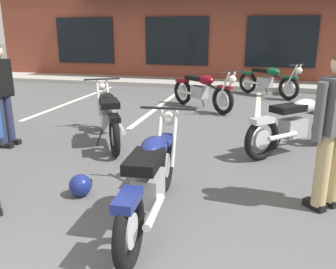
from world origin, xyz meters
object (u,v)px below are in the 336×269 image
Objects in this scene: motorcycle_orange_scrambler at (109,116)px; person_by_back_row at (335,122)px; motorcycle_black_cruiser at (268,80)px; motorcycle_green_cafe_racer at (202,90)px; motorcycle_silver_naked at (298,123)px; motorcycle_foreground_classic at (151,177)px; person_in_shorts_foreground at (0,88)px; helmet_on_pavement at (80,185)px.

person_by_back_row reaches higher than motorcycle_orange_scrambler.
motorcycle_green_cafe_racer is at bearing -125.75° from motorcycle_black_cruiser.
motorcycle_orange_scrambler is (-3.02, -0.26, 0.00)m from motorcycle_silver_naked.
motorcycle_foreground_classic is 5.32m from motorcycle_green_cafe_racer.
motorcycle_foreground_classic is 1.92m from person_by_back_row.
person_by_back_row is at bearing -12.06° from person_in_shorts_foreground.
motorcycle_black_cruiser is 4.92m from motorcycle_silver_naked.
motorcycle_silver_naked is at bearing 10.58° from person_in_shorts_foreground.
motorcycle_orange_scrambler is at bearing -175.18° from motorcycle_silver_naked.
motorcycle_foreground_classic and motorcycle_orange_scrambler have the same top height.
motorcycle_orange_scrambler is 1.13× the size of person_by_back_row.
motorcycle_green_cafe_racer is 1.05× the size of person_by_back_row.
motorcycle_orange_scrambler is at bearing -110.13° from motorcycle_green_cafe_racer.
helmet_on_pavement is at bearing -34.02° from person_in_shorts_foreground.
motorcycle_green_cafe_racer is at bearing 124.92° from motorcycle_silver_naked.
motorcycle_foreground_classic reaches higher than helmet_on_pavement.
person_in_shorts_foreground reaches higher than motorcycle_foreground_classic.
person_by_back_row is at bearing 22.05° from motorcycle_foreground_classic.
motorcycle_black_cruiser and motorcycle_green_cafe_racer have the same top height.
motorcycle_green_cafe_racer is 5.04m from helmet_on_pavement.
motorcycle_green_cafe_racer is 6.75× the size of helmet_on_pavement.
person_by_back_row is (2.06, -4.62, 0.49)m from motorcycle_green_cafe_racer.
motorcycle_silver_naked is 0.99× the size of person_by_back_row.
motorcycle_foreground_classic is at bearing -121.67° from motorcycle_silver_naked.
motorcycle_black_cruiser is 5.81m from motorcycle_orange_scrambler.
person_in_shorts_foreground is (-1.56, -0.60, 0.49)m from motorcycle_orange_scrambler.
motorcycle_green_cafe_racer is at bearing 83.08° from helmet_on_pavement.
motorcycle_silver_naked is 3.36m from motorcycle_green_cafe_racer.
person_in_shorts_foreground reaches higher than motorcycle_orange_scrambler.
helmet_on_pavement is (-0.95, 0.32, -0.33)m from motorcycle_foreground_classic.
motorcycle_black_cruiser is 6.81m from person_by_back_row.
person_in_shorts_foreground is (-3.00, 1.70, 0.49)m from motorcycle_foreground_classic.
person_by_back_row is at bearing 8.07° from helmet_on_pavement.
motorcycle_silver_naked is at bearing 4.82° from motorcycle_orange_scrambler.
motorcycle_foreground_classic is 1.27× the size of motorcycle_silver_naked.
motorcycle_black_cruiser is (1.21, 7.47, 0.00)m from motorcycle_foreground_classic.
motorcycle_foreground_classic is 1.26× the size of person_in_shorts_foreground.
motorcycle_silver_naked is 1.93m from person_by_back_row.
motorcycle_black_cruiser is 1.07× the size of motorcycle_silver_naked.
person_in_shorts_foreground is at bearing 167.94° from person_by_back_row.
motorcycle_green_cafe_racer is 5.08m from person_by_back_row.
motorcycle_green_cafe_racer is (-1.55, -2.16, 0.00)m from motorcycle_black_cruiser.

